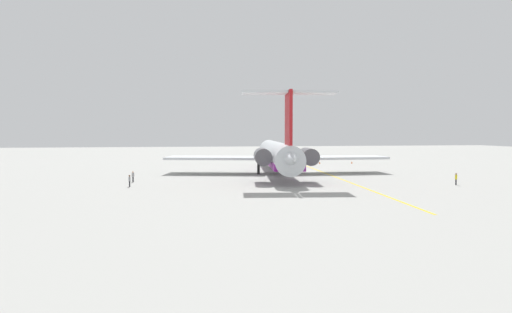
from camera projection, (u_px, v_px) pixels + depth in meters
name	position (u px, v px, depth m)	size (l,w,h in m)	color
ground	(310.00, 171.00, 86.46)	(288.80, 288.80, 0.00)	#9E9E99
main_jetliner	(278.00, 154.00, 80.06)	(47.27, 41.81, 13.77)	silver
ground_crew_near_nose	(130.00, 179.00, 61.72)	(0.40, 0.28, 1.73)	black
ground_crew_near_tail	(456.00, 177.00, 63.81)	(0.45, 0.29, 1.78)	black
ground_crew_portside	(133.00, 175.00, 67.56)	(0.27, 0.40, 1.70)	black
safety_cone_nose	(352.00, 162.00, 106.81)	(0.40, 0.40, 0.55)	#EA590F
safety_cone_wingtip	(320.00, 163.00, 106.00)	(0.40, 0.40, 0.55)	#EA590F
taxiway_centreline	(324.00, 173.00, 83.07)	(84.69, 0.36, 0.01)	gold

